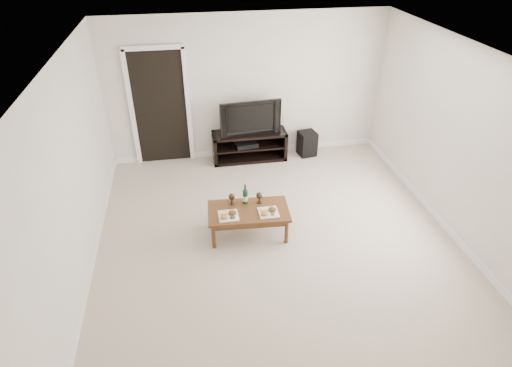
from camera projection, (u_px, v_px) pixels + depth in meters
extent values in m
plane|color=beige|center=(278.00, 243.00, 6.03)|extent=(5.50, 5.50, 0.00)
cube|color=silver|center=(247.00, 88.00, 7.65)|extent=(5.00, 0.04, 2.60)
cube|color=white|center=(284.00, 56.00, 4.63)|extent=(5.00, 5.50, 0.04)
cube|color=black|center=(160.00, 109.00, 7.54)|extent=(0.90, 0.02, 2.05)
cube|color=black|center=(249.00, 146.00, 7.96)|extent=(1.36, 0.45, 0.55)
imported|color=black|center=(249.00, 116.00, 7.65)|extent=(1.12, 0.24, 0.64)
cube|color=black|center=(246.00, 144.00, 7.92)|extent=(0.44, 0.35, 0.08)
cube|color=black|center=(307.00, 143.00, 8.14)|extent=(0.36, 0.36, 0.46)
cube|color=#513316|center=(249.00, 222.00, 6.09)|extent=(1.17, 0.69, 0.42)
cube|color=white|center=(228.00, 214.00, 5.83)|extent=(0.27, 0.27, 0.07)
cube|color=white|center=(268.00, 211.00, 5.90)|extent=(0.27, 0.27, 0.07)
cylinder|color=#0E341B|center=(245.00, 193.00, 6.03)|extent=(0.07, 0.07, 0.35)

